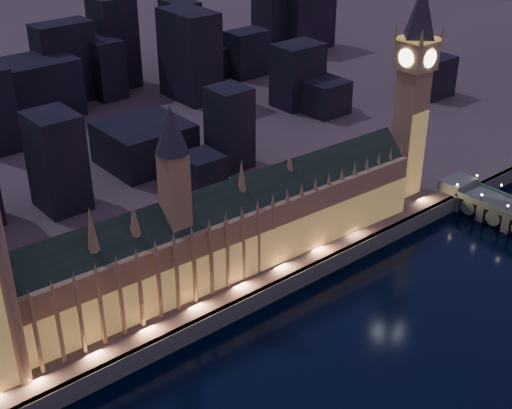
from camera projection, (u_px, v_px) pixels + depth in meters
ground_plane at (340, 352)px, 264.39m from camera, size 2000.00×2000.00×0.00m
embankment_wall at (269, 294)px, 290.29m from camera, size 2000.00×2.50×8.00m
palace_of_westminster at (218, 235)px, 288.39m from camera, size 202.00×28.23×78.00m
elizabeth_tower at (415, 73)px, 334.21m from camera, size 18.00×18.00×111.39m
city_backdrop at (93, 88)px, 435.23m from camera, size 484.58×215.63×69.38m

